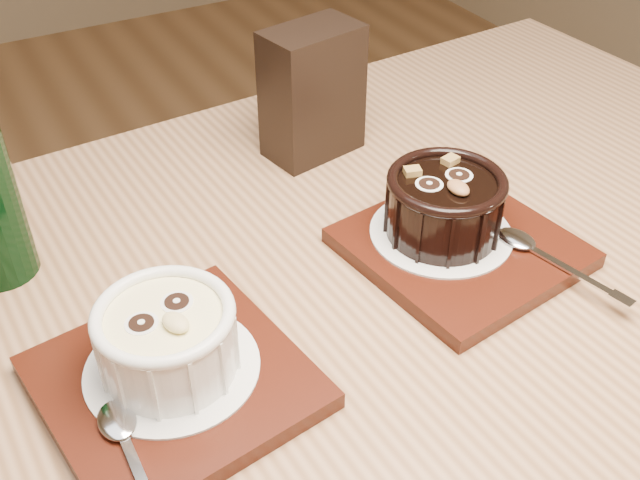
# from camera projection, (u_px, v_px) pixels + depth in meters

# --- Properties ---
(table) EXTENTS (1.25, 0.87, 0.75)m
(table) POSITION_uv_depth(u_px,v_px,m) (347.00, 400.00, 0.66)
(table) COLOR brown
(table) RESTS_ON ground
(tray_left) EXTENTS (0.20, 0.20, 0.01)m
(tray_left) POSITION_uv_depth(u_px,v_px,m) (174.00, 382.00, 0.55)
(tray_left) COLOR #42150B
(tray_left) RESTS_ON table
(doily_left) EXTENTS (0.13, 0.13, 0.00)m
(doily_left) POSITION_uv_depth(u_px,v_px,m) (172.00, 367.00, 0.55)
(doily_left) COLOR white
(doily_left) RESTS_ON tray_left
(ramekin_white) EXTENTS (0.10, 0.10, 0.06)m
(ramekin_white) POSITION_uv_depth(u_px,v_px,m) (167.00, 337.00, 0.53)
(ramekin_white) COLOR white
(ramekin_white) RESTS_ON doily_left
(spoon_left) EXTENTS (0.03, 0.13, 0.01)m
(spoon_left) POSITION_uv_depth(u_px,v_px,m) (133.00, 458.00, 0.49)
(spoon_left) COLOR silver
(spoon_left) RESTS_ON tray_left
(tray_right) EXTENTS (0.20, 0.20, 0.01)m
(tray_right) POSITION_uv_depth(u_px,v_px,m) (460.00, 248.00, 0.68)
(tray_right) COLOR #42150B
(tray_right) RESTS_ON table
(doily_right) EXTENTS (0.13, 0.13, 0.00)m
(doily_right) POSITION_uv_depth(u_px,v_px,m) (441.00, 232.00, 0.68)
(doily_right) COLOR white
(doily_right) RESTS_ON tray_right
(ramekin_dark) EXTENTS (0.11, 0.11, 0.06)m
(ramekin_dark) POSITION_uv_depth(u_px,v_px,m) (445.00, 202.00, 0.66)
(ramekin_dark) COLOR black
(ramekin_dark) RESTS_ON doily_right
(spoon_right) EXTENTS (0.05, 0.14, 0.01)m
(spoon_right) POSITION_uv_depth(u_px,v_px,m) (550.00, 257.00, 0.65)
(spoon_right) COLOR silver
(spoon_right) RESTS_ON tray_right
(condiment_stand) EXTENTS (0.11, 0.08, 0.14)m
(condiment_stand) POSITION_uv_depth(u_px,v_px,m) (312.00, 93.00, 0.78)
(condiment_stand) COLOR black
(condiment_stand) RESTS_ON table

